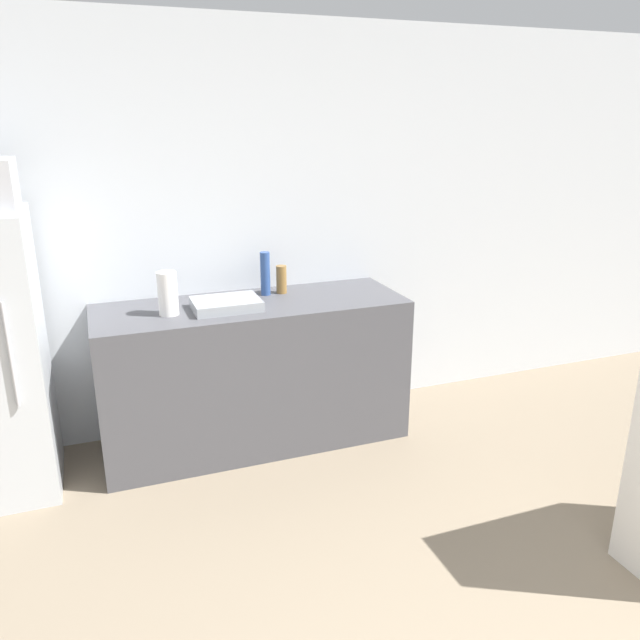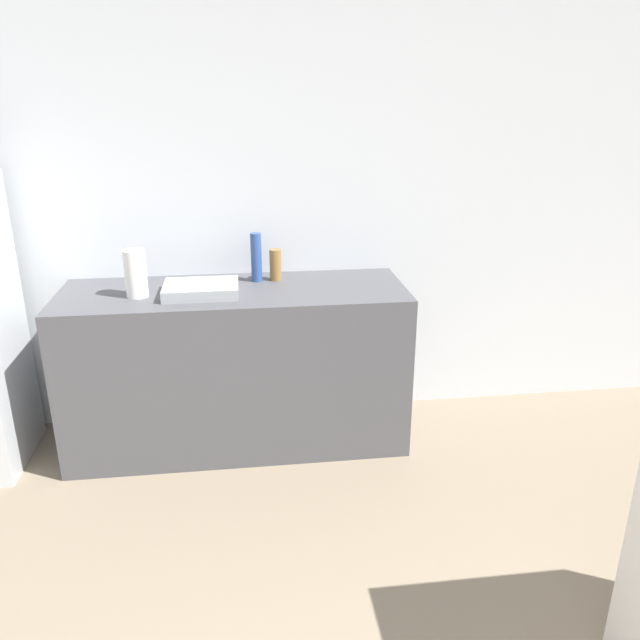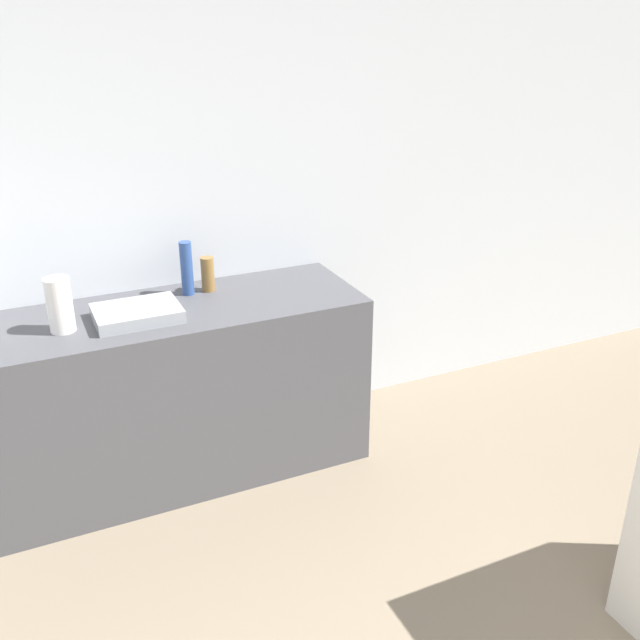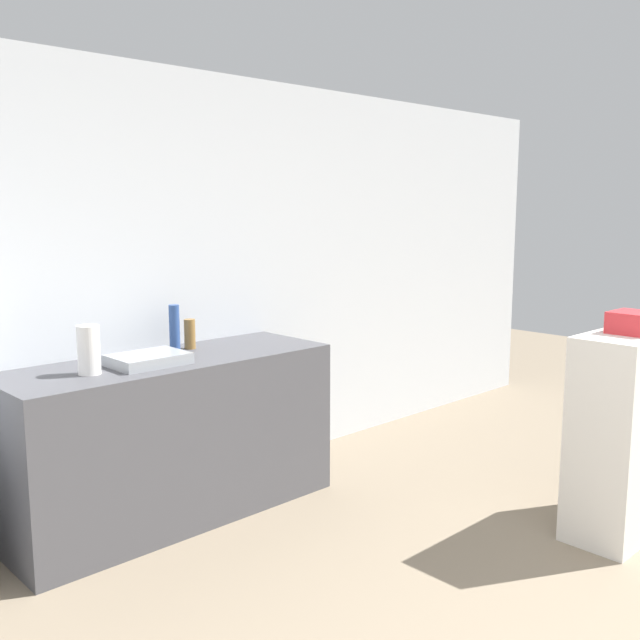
% 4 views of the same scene
% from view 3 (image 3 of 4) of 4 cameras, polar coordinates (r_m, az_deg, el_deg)
% --- Properties ---
extents(wall_back, '(8.00, 0.06, 2.60)m').
position_cam_3_polar(wall_back, '(3.78, -11.86, 8.30)').
color(wall_back, silver).
rests_on(wall_back, ground_plane).
extents(counter, '(1.90, 0.65, 0.93)m').
position_cam_3_polar(counter, '(3.74, -11.31, -5.69)').
color(counter, '#4C4C51').
rests_on(counter, ground_plane).
extents(sink_basin, '(0.39, 0.29, 0.06)m').
position_cam_3_polar(sink_basin, '(3.45, -14.42, 0.52)').
color(sink_basin, '#9EA3A8').
rests_on(sink_basin, counter).
extents(bottle_tall, '(0.06, 0.06, 0.28)m').
position_cam_3_polar(bottle_tall, '(3.67, -10.62, 4.08)').
color(bottle_tall, '#2D4C8C').
rests_on(bottle_tall, counter).
extents(bottle_short, '(0.07, 0.07, 0.18)m').
position_cam_3_polar(bottle_short, '(3.71, -8.97, 3.64)').
color(bottle_short, olive).
rests_on(bottle_short, counter).
extents(paper_towel_roll, '(0.11, 0.11, 0.25)m').
position_cam_3_polar(paper_towel_roll, '(3.39, -20.11, 1.14)').
color(paper_towel_roll, white).
rests_on(paper_towel_roll, counter).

